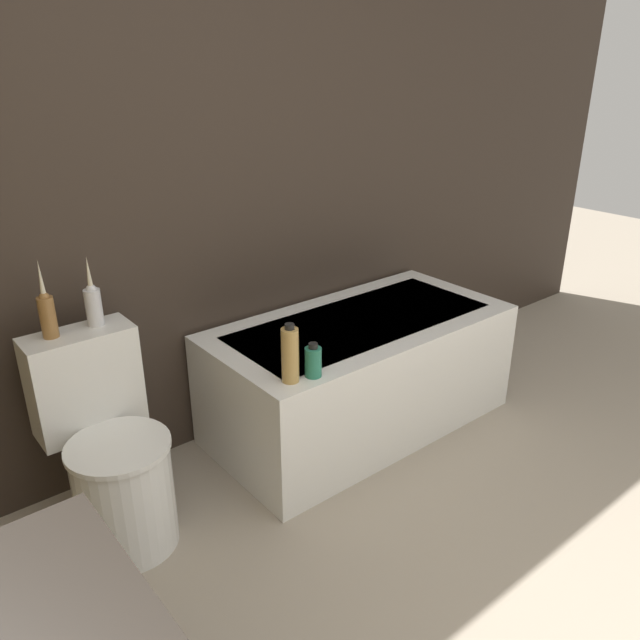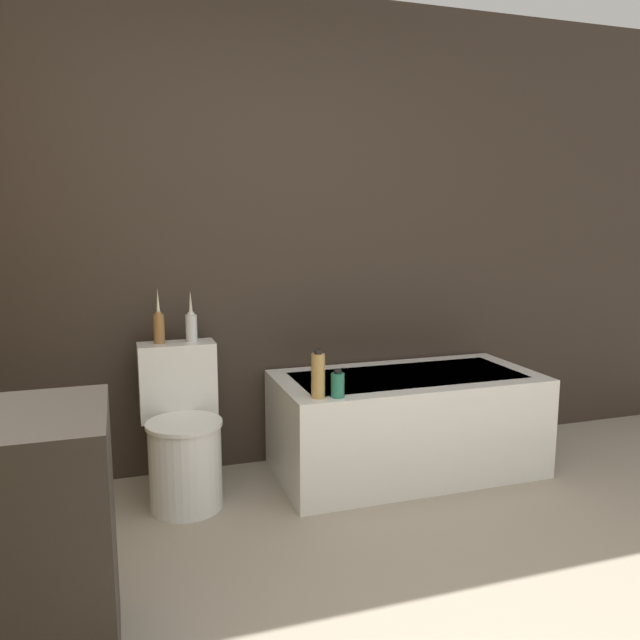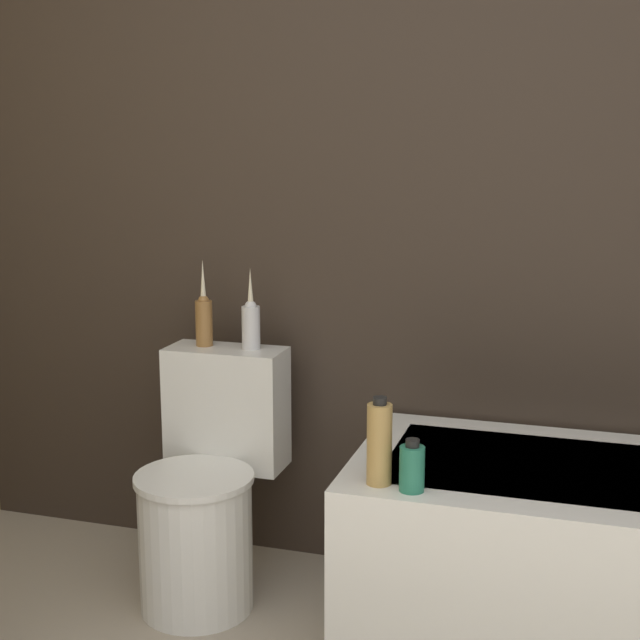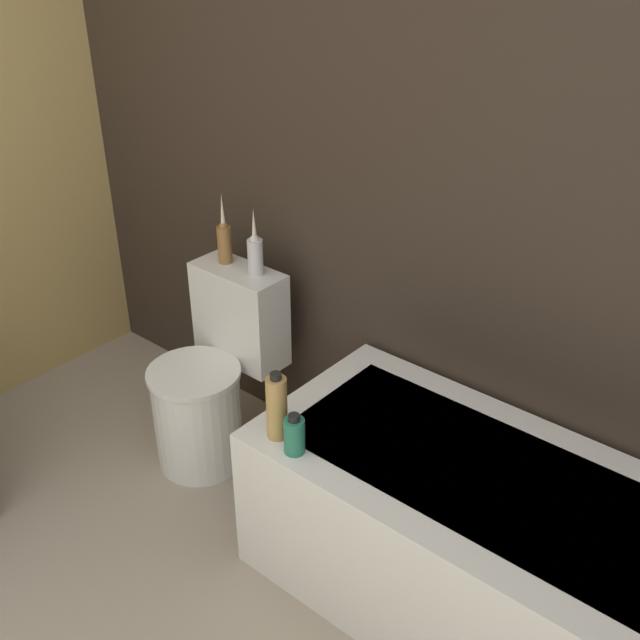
{
  "view_description": "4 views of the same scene",
  "coord_description": "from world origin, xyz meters",
  "px_view_note": "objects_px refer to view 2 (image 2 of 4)",
  "views": [
    {
      "loc": [
        -1.07,
        -0.09,
        1.69
      ],
      "look_at": [
        0.32,
        1.61,
        0.75
      ],
      "focal_mm": 35.0,
      "sensor_mm": 36.0,
      "label": 1
    },
    {
      "loc": [
        -0.73,
        -1.16,
        1.41
      ],
      "look_at": [
        0.17,
        1.61,
        0.93
      ],
      "focal_mm": 35.0,
      "sensor_mm": 36.0,
      "label": 2
    },
    {
      "loc": [
        0.66,
        -0.56,
        1.43
      ],
      "look_at": [
        -0.02,
        1.65,
        0.97
      ],
      "focal_mm": 50.0,
      "sensor_mm": 36.0,
      "label": 3
    },
    {
      "loc": [
        1.46,
        0.25,
        2.04
      ],
      "look_at": [
        0.18,
        1.78,
        0.9
      ],
      "focal_mm": 42.0,
      "sensor_mm": 36.0,
      "label": 4
    }
  ],
  "objects_px": {
    "toilet": "(183,435)",
    "shampoo_bottle_short": "(338,385)",
    "bathtub": "(406,422)",
    "vase_gold": "(159,325)",
    "shampoo_bottle_tall": "(318,375)",
    "vase_silver": "(191,324)"
  },
  "relations": [
    {
      "from": "vase_gold",
      "to": "vase_silver",
      "type": "height_order",
      "value": "vase_gold"
    },
    {
      "from": "shampoo_bottle_tall",
      "to": "shampoo_bottle_short",
      "type": "height_order",
      "value": "shampoo_bottle_tall"
    },
    {
      "from": "bathtub",
      "to": "shampoo_bottle_short",
      "type": "bearing_deg",
      "value": -150.88
    },
    {
      "from": "bathtub",
      "to": "shampoo_bottle_short",
      "type": "distance_m",
      "value": 0.67
    },
    {
      "from": "vase_gold",
      "to": "bathtub",
      "type": "bearing_deg",
      "value": -8.82
    },
    {
      "from": "toilet",
      "to": "vase_silver",
      "type": "height_order",
      "value": "vase_silver"
    },
    {
      "from": "toilet",
      "to": "shampoo_bottle_short",
      "type": "distance_m",
      "value": 0.82
    },
    {
      "from": "vase_silver",
      "to": "toilet",
      "type": "bearing_deg",
      "value": -112.65
    },
    {
      "from": "bathtub",
      "to": "shampoo_bottle_short",
      "type": "xyz_separation_m",
      "value": [
        -0.51,
        -0.28,
        0.33
      ]
    },
    {
      "from": "shampoo_bottle_tall",
      "to": "vase_silver",
      "type": "bearing_deg",
      "value": 138.99
    },
    {
      "from": "vase_gold",
      "to": "vase_silver",
      "type": "bearing_deg",
      "value": 1.39
    },
    {
      "from": "vase_gold",
      "to": "vase_silver",
      "type": "xyz_separation_m",
      "value": [
        0.16,
        0.0,
        -0.01
      ]
    },
    {
      "from": "toilet",
      "to": "shampoo_bottle_tall",
      "type": "distance_m",
      "value": 0.75
    },
    {
      "from": "toilet",
      "to": "shampoo_bottle_short",
      "type": "height_order",
      "value": "toilet"
    },
    {
      "from": "bathtub",
      "to": "vase_gold",
      "type": "distance_m",
      "value": 1.44
    },
    {
      "from": "shampoo_bottle_tall",
      "to": "toilet",
      "type": "bearing_deg",
      "value": 156.24
    },
    {
      "from": "shampoo_bottle_short",
      "to": "shampoo_bottle_tall",
      "type": "bearing_deg",
      "value": 166.12
    },
    {
      "from": "bathtub",
      "to": "toilet",
      "type": "relative_size",
      "value": 1.87
    },
    {
      "from": "shampoo_bottle_tall",
      "to": "shampoo_bottle_short",
      "type": "bearing_deg",
      "value": -13.88
    },
    {
      "from": "bathtub",
      "to": "shampoo_bottle_tall",
      "type": "distance_m",
      "value": 0.76
    },
    {
      "from": "vase_silver",
      "to": "shampoo_bottle_tall",
      "type": "distance_m",
      "value": 0.74
    },
    {
      "from": "shampoo_bottle_short",
      "to": "vase_gold",
      "type": "bearing_deg",
      "value": 148.45
    }
  ]
}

